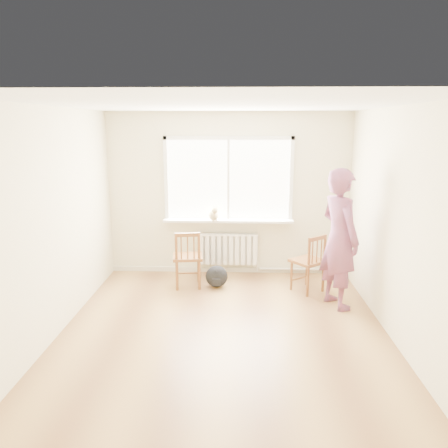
# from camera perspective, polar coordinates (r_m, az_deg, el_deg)

# --- Properties ---
(floor) EXTENTS (4.50, 4.50, 0.00)m
(floor) POSITION_cam_1_polar(r_m,az_deg,el_deg) (5.53, -0.05, -13.86)
(floor) COLOR #A67B44
(floor) RESTS_ON ground
(ceiling) EXTENTS (4.50, 4.50, 0.00)m
(ceiling) POSITION_cam_1_polar(r_m,az_deg,el_deg) (4.95, -0.05, 15.34)
(ceiling) COLOR white
(ceiling) RESTS_ON back_wall
(back_wall) EXTENTS (4.00, 0.01, 2.70)m
(back_wall) POSITION_cam_1_polar(r_m,az_deg,el_deg) (7.28, 0.58, 3.86)
(back_wall) COLOR beige
(back_wall) RESTS_ON ground
(window) EXTENTS (2.12, 0.05, 1.42)m
(window) POSITION_cam_1_polar(r_m,az_deg,el_deg) (7.21, 0.58, 6.28)
(window) COLOR white
(window) RESTS_ON back_wall
(windowsill) EXTENTS (2.15, 0.22, 0.04)m
(windowsill) POSITION_cam_1_polar(r_m,az_deg,el_deg) (7.25, 0.55, 0.44)
(windowsill) COLOR white
(windowsill) RESTS_ON back_wall
(radiator) EXTENTS (1.00, 0.12, 0.55)m
(radiator) POSITION_cam_1_polar(r_m,az_deg,el_deg) (7.39, 0.55, -3.24)
(radiator) COLOR white
(radiator) RESTS_ON back_wall
(heating_pipe) EXTENTS (1.40, 0.04, 0.04)m
(heating_pipe) POSITION_cam_1_polar(r_m,az_deg,el_deg) (7.60, 10.06, -5.83)
(heating_pipe) COLOR silver
(heating_pipe) RESTS_ON back_wall
(baseboard) EXTENTS (4.00, 0.03, 0.08)m
(baseboard) POSITION_cam_1_polar(r_m,az_deg,el_deg) (7.58, 0.56, -5.99)
(baseboard) COLOR beige
(baseboard) RESTS_ON ground
(chair_left) EXTENTS (0.50, 0.48, 0.91)m
(chair_left) POSITION_cam_1_polar(r_m,az_deg,el_deg) (6.79, -4.76, -4.58)
(chair_left) COLOR brown
(chair_left) RESTS_ON floor
(chair_right) EXTENTS (0.61, 0.61, 0.90)m
(chair_right) POSITION_cam_1_polar(r_m,az_deg,el_deg) (6.72, 11.20, -5.04)
(chair_right) COLOR brown
(chair_right) RESTS_ON floor
(person) EXTENTS (0.70, 0.83, 1.93)m
(person) POSITION_cam_1_polar(r_m,az_deg,el_deg) (6.15, 14.84, -1.88)
(person) COLOR #C64276
(person) RESTS_ON floor
(cat) EXTENTS (0.22, 0.39, 0.26)m
(cat) POSITION_cam_1_polar(r_m,az_deg,el_deg) (7.15, -1.33, 1.30)
(cat) COLOR #CCBB8B
(cat) RESTS_ON windowsill
(backpack) EXTENTS (0.41, 0.36, 0.35)m
(backpack) POSITION_cam_1_polar(r_m,az_deg,el_deg) (6.86, -0.97, -6.85)
(backpack) COLOR black
(backpack) RESTS_ON floor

